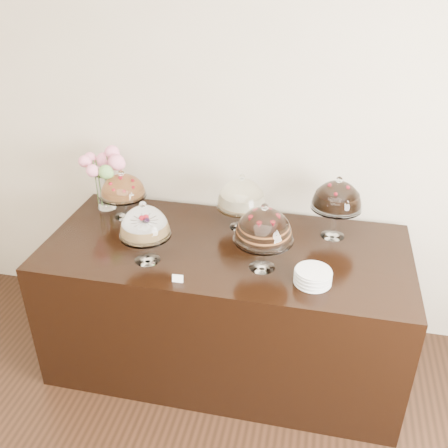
% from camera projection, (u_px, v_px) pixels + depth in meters
% --- Properties ---
extents(wall_back, '(5.00, 0.04, 3.00)m').
position_uv_depth(wall_back, '(265.00, 124.00, 3.16)').
color(wall_back, beige).
rests_on(wall_back, ground).
extents(display_counter, '(2.20, 1.00, 0.90)m').
position_uv_depth(display_counter, '(226.00, 305.00, 3.24)').
color(display_counter, black).
rests_on(display_counter, ground).
extents(cake_stand_sugar_sponge, '(0.29, 0.29, 0.38)m').
position_uv_depth(cake_stand_sugar_sponge, '(144.00, 224.00, 2.77)').
color(cake_stand_sugar_sponge, white).
rests_on(cake_stand_sugar_sponge, display_counter).
extents(cake_stand_choco_layer, '(0.33, 0.33, 0.40)m').
position_uv_depth(cake_stand_choco_layer, '(264.00, 227.00, 2.69)').
color(cake_stand_choco_layer, white).
rests_on(cake_stand_choco_layer, display_counter).
extents(cake_stand_cheesecake, '(0.32, 0.32, 0.37)m').
position_uv_depth(cake_stand_cheesecake, '(242.00, 195.00, 3.11)').
color(cake_stand_cheesecake, white).
rests_on(cake_stand_cheesecake, display_counter).
extents(cake_stand_dark_choco, '(0.31, 0.31, 0.40)m').
position_uv_depth(cake_stand_dark_choco, '(337.00, 197.00, 2.99)').
color(cake_stand_dark_choco, white).
rests_on(cake_stand_dark_choco, display_counter).
extents(cake_stand_fruit_tart, '(0.30, 0.30, 0.33)m').
position_uv_depth(cake_stand_fruit_tart, '(123.00, 188.00, 3.25)').
color(cake_stand_fruit_tart, white).
rests_on(cake_stand_fruit_tart, display_counter).
extents(flower_vase, '(0.31, 0.29, 0.43)m').
position_uv_depth(flower_vase, '(105.00, 172.00, 3.33)').
color(flower_vase, white).
rests_on(flower_vase, display_counter).
extents(plate_stack, '(0.20, 0.20, 0.08)m').
position_uv_depth(plate_stack, '(313.00, 277.00, 2.67)').
color(plate_stack, silver).
rests_on(plate_stack, display_counter).
extents(price_card_left, '(0.06, 0.02, 0.04)m').
position_uv_depth(price_card_left, '(178.00, 279.00, 2.68)').
color(price_card_left, white).
rests_on(price_card_left, display_counter).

